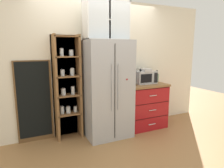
# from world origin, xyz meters

# --- Properties ---
(ground_plane) EXTENTS (10.59, 10.59, 0.00)m
(ground_plane) POSITION_xyz_m (0.00, 0.00, 0.00)
(ground_plane) COLOR #9E7042
(wall_back_cream) EXTENTS (4.90, 0.10, 2.55)m
(wall_back_cream) POSITION_xyz_m (0.00, 0.40, 1.27)
(wall_back_cream) COLOR silver
(wall_back_cream) RESTS_ON ground
(refrigerator) EXTENTS (0.82, 0.68, 1.77)m
(refrigerator) POSITION_xyz_m (0.00, 0.02, 0.89)
(refrigerator) COLOR #ADAFB5
(refrigerator) RESTS_ON ground
(pantry_shelf_column) EXTENTS (0.50, 0.30, 1.87)m
(pantry_shelf_column) POSITION_xyz_m (-0.68, 0.28, 0.96)
(pantry_shelf_column) COLOR brown
(pantry_shelf_column) RESTS_ON ground
(counter_cabinet) EXTENTS (0.86, 0.60, 0.92)m
(counter_cabinet) POSITION_xyz_m (0.86, 0.07, 0.46)
(counter_cabinet) COLOR #A8161C
(counter_cabinet) RESTS_ON ground
(microwave) EXTENTS (0.44, 0.33, 0.26)m
(microwave) POSITION_xyz_m (0.88, 0.12, 1.05)
(microwave) COLOR #ADAFB5
(microwave) RESTS_ON counter_cabinet
(coffee_maker) EXTENTS (0.17, 0.20, 0.31)m
(coffee_maker) POSITION_xyz_m (0.86, 0.07, 1.07)
(coffee_maker) COLOR #B7B7BC
(coffee_maker) RESTS_ON counter_cabinet
(mug_red) EXTENTS (0.11, 0.08, 0.09)m
(mug_red) POSITION_xyz_m (0.52, -0.01, 0.96)
(mug_red) COLOR red
(mug_red) RESTS_ON counter_cabinet
(bottle_green) EXTENTS (0.07, 0.07, 0.25)m
(bottle_green) POSITION_xyz_m (1.23, 0.15, 1.03)
(bottle_green) COLOR #285B33
(bottle_green) RESTS_ON counter_cabinet
(bottle_clear) EXTENTS (0.07, 0.07, 0.27)m
(bottle_clear) POSITION_xyz_m (0.61, 0.12, 1.03)
(bottle_clear) COLOR silver
(bottle_clear) RESTS_ON counter_cabinet
(upper_cabinet) EXTENTS (0.79, 0.32, 0.67)m
(upper_cabinet) POSITION_xyz_m (0.00, 0.07, 2.11)
(upper_cabinet) COLOR silver
(upper_cabinet) RESTS_ON refrigerator
(chalkboard_menu) EXTENTS (0.60, 0.04, 1.43)m
(chalkboard_menu) POSITION_xyz_m (-1.25, 0.33, 0.72)
(chalkboard_menu) COLOR brown
(chalkboard_menu) RESTS_ON ground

